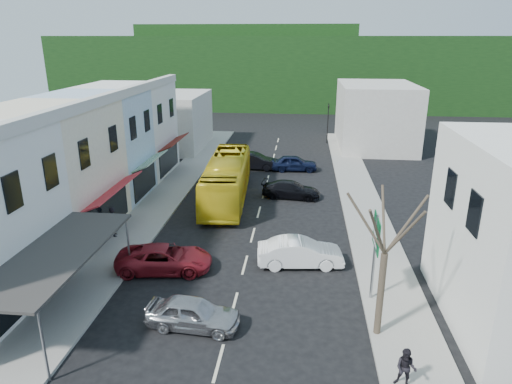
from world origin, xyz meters
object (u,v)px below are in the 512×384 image
(bus, at_px, (227,180))
(car_silver, at_px, (193,313))
(car_white, at_px, (300,254))
(street_tree, at_px, (385,254))
(direction_sign, at_px, (374,259))
(car_red, at_px, (165,258))
(traffic_signal, at_px, (328,124))
(pedestrian_right, at_px, (406,367))
(pedestrian_left, at_px, (114,223))

(bus, bearing_deg, car_silver, -89.01)
(car_white, xyz_separation_m, street_tree, (3.29, -5.89, 3.11))
(bus, relative_size, car_white, 2.64)
(direction_sign, bearing_deg, street_tree, -90.82)
(bus, xyz_separation_m, car_red, (-1.49, -11.51, -0.85))
(car_silver, bearing_deg, car_white, -31.33)
(car_red, bearing_deg, car_white, -86.37)
(bus, relative_size, car_red, 2.52)
(car_silver, xyz_separation_m, car_white, (4.50, 6.11, 0.00))
(car_red, xyz_separation_m, direction_sign, (10.57, -1.87, 1.49))
(car_red, height_order, direction_sign, direction_sign)
(traffic_signal, bearing_deg, direction_sign, 76.88)
(car_silver, xyz_separation_m, direction_sign, (7.88, 2.94, 1.49))
(direction_sign, relative_size, street_tree, 0.57)
(traffic_signal, bearing_deg, car_white, 70.67)
(car_silver, bearing_deg, pedestrian_right, -104.08)
(car_white, distance_m, pedestrian_right, 9.74)
(direction_sign, xyz_separation_m, street_tree, (-0.10, -2.72, 1.62))
(car_white, height_order, direction_sign, direction_sign)
(direction_sign, xyz_separation_m, traffic_signal, (-0.60, 33.84, 0.14))
(bus, xyz_separation_m, street_tree, (8.98, -16.10, 2.26))
(car_red, distance_m, street_tree, 11.85)
(pedestrian_left, xyz_separation_m, pedestrian_right, (15.29, -11.45, 0.00))
(pedestrian_left, height_order, traffic_signal, traffic_signal)
(car_white, bearing_deg, street_tree, -157.17)
(pedestrian_right, xyz_separation_m, street_tree, (-0.49, 3.09, 2.81))
(bus, bearing_deg, traffic_signal, 64.28)
(car_white, relative_size, traffic_signal, 0.95)
(direction_sign, bearing_deg, traffic_signal, 92.30)
(bus, height_order, pedestrian_left, bus)
(direction_sign, height_order, street_tree, street_tree)
(bus, bearing_deg, pedestrian_right, -66.92)
(pedestrian_right, bearing_deg, car_silver, -175.47)
(car_silver, bearing_deg, car_red, 34.27)
(car_silver, height_order, car_red, same)
(pedestrian_right, bearing_deg, traffic_signal, 115.08)
(street_tree, bearing_deg, pedestrian_right, -80.89)
(bus, distance_m, car_white, 11.72)
(bus, xyz_separation_m, traffic_signal, (8.48, 20.47, 0.78))
(bus, distance_m, street_tree, 18.57)
(car_white, relative_size, car_red, 0.96)
(bus, relative_size, traffic_signal, 2.49)
(car_silver, height_order, direction_sign, direction_sign)
(bus, height_order, direction_sign, direction_sign)
(car_red, distance_m, direction_sign, 10.84)
(car_white, height_order, pedestrian_right, pedestrian_right)
(car_silver, relative_size, pedestrian_left, 2.59)
(car_white, relative_size, street_tree, 0.58)
(pedestrian_left, bearing_deg, bus, -55.89)
(car_silver, bearing_deg, traffic_signal, -6.16)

